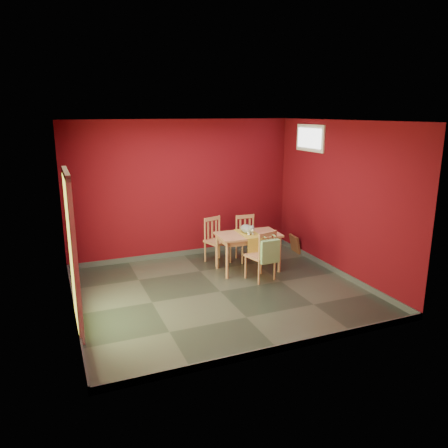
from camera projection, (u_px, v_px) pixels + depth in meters
name	position (u px, v px, depth m)	size (l,w,h in m)	color
ground	(220.00, 291.00, 7.09)	(4.50, 4.50, 0.00)	#2D342D
room_shell	(220.00, 289.00, 7.07)	(4.50, 4.50, 4.50)	#5D0912
doorway	(71.00, 248.00, 5.63)	(0.06, 1.01, 2.13)	#B7D838
window	(310.00, 138.00, 8.21)	(0.05, 0.90, 0.50)	white
outlet_plate	(255.00, 233.00, 9.38)	(0.08, 0.01, 0.12)	silver
dining_table	(248.00, 238.00, 7.89)	(1.15, 0.71, 0.70)	#B97856
table_runner	(251.00, 238.00, 7.78)	(0.35, 0.68, 0.33)	#B68F2F
chair_far_left	(216.00, 240.00, 8.39)	(0.51, 0.51, 0.87)	#B97856
chair_far_right	(247.00, 238.00, 8.51)	(0.44, 0.44, 0.88)	#B97856
chair_near	(262.00, 255.00, 7.47)	(0.51, 0.51, 0.89)	#B97856
tote_bag	(270.00, 251.00, 7.26)	(0.33, 0.20, 0.46)	#7FAE70
cat	(247.00, 227.00, 7.88)	(0.22, 0.42, 0.21)	slate
picture_frame	(295.00, 244.00, 9.02)	(0.15, 0.37, 0.36)	brown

